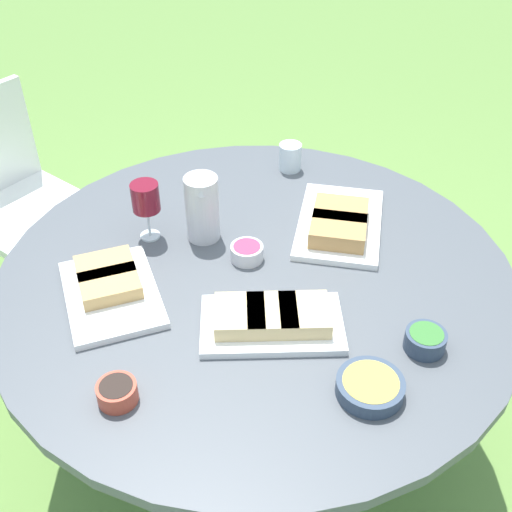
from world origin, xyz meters
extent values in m
plane|color=#668E42|center=(0.00, 0.00, 0.00)|extent=(40.00, 40.00, 0.00)
cylinder|color=#4C4C51|center=(0.00, 0.00, 0.01)|extent=(0.52, 0.52, 0.02)
cylinder|color=#4C4C51|center=(0.00, 0.00, 0.36)|extent=(0.11, 0.11, 0.68)
cylinder|color=#4C5156|center=(0.00, 0.00, 0.71)|extent=(1.46, 1.46, 0.03)
cube|color=white|center=(-0.80, -0.83, 0.45)|extent=(0.61, 0.61, 0.04)
cylinder|color=white|center=(-0.53, -0.83, 0.22)|extent=(0.03, 0.03, 0.43)
cylinder|color=white|center=(-0.81, -0.56, 0.22)|extent=(0.03, 0.03, 0.43)
cylinder|color=white|center=(-1.07, -0.82, 0.22)|extent=(0.03, 0.03, 0.43)
cylinder|color=silver|center=(-0.19, -0.14, 0.83)|extent=(0.10, 0.10, 0.21)
cone|color=silver|center=(-0.14, -0.14, 0.92)|extent=(0.02, 0.02, 0.02)
cylinder|color=silver|center=(-0.20, -0.30, 0.73)|extent=(0.06, 0.06, 0.01)
cylinder|color=silver|center=(-0.20, -0.30, 0.78)|extent=(0.01, 0.01, 0.09)
cylinder|color=maroon|center=(-0.20, -0.30, 0.87)|extent=(0.08, 0.08, 0.09)
cube|color=white|center=(-0.19, 0.28, 0.74)|extent=(0.45, 0.35, 0.02)
cube|color=#B2844C|center=(-0.11, 0.25, 0.78)|extent=(0.18, 0.19, 0.05)
cube|color=#B2844C|center=(-0.19, 0.28, 0.78)|extent=(0.18, 0.19, 0.05)
cube|color=white|center=(0.06, -0.40, 0.74)|extent=(0.39, 0.31, 0.02)
cube|color=tan|center=(-0.02, -0.41, 0.77)|extent=(0.15, 0.18, 0.04)
cube|color=tan|center=(0.06, -0.40, 0.77)|extent=(0.15, 0.18, 0.04)
cube|color=white|center=(0.22, 0.02, 0.74)|extent=(0.24, 0.38, 0.02)
cube|color=#E0C184|center=(0.23, 0.10, 0.77)|extent=(0.15, 0.14, 0.04)
cube|color=#E0C184|center=(0.22, 0.02, 0.77)|extent=(0.15, 0.14, 0.04)
cube|color=#E0C184|center=(0.21, -0.06, 0.77)|extent=(0.15, 0.14, 0.04)
cylinder|color=#334256|center=(0.45, 0.21, 0.75)|extent=(0.16, 0.16, 0.04)
cylinder|color=#E0C147|center=(0.45, 0.21, 0.76)|extent=(0.13, 0.13, 0.02)
cylinder|color=#334256|center=(0.33, 0.38, 0.76)|extent=(0.10, 0.10, 0.05)
cylinder|color=#387533|center=(0.33, 0.38, 0.77)|extent=(0.08, 0.08, 0.02)
cylinder|color=#B74733|center=(0.41, -0.36, 0.75)|extent=(0.09, 0.09, 0.05)
cylinder|color=#2D231E|center=(0.41, -0.36, 0.77)|extent=(0.08, 0.08, 0.02)
cylinder|color=silver|center=(-0.06, -0.02, 0.75)|extent=(0.09, 0.09, 0.05)
cylinder|color=#D6385B|center=(-0.06, -0.02, 0.77)|extent=(0.08, 0.08, 0.02)
cylinder|color=silver|center=(-0.55, 0.18, 0.78)|extent=(0.08, 0.08, 0.10)
camera|label=1|loc=(1.37, -0.15, 1.90)|focal=45.00mm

